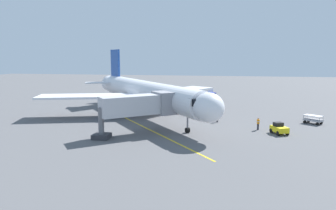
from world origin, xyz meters
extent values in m
plane|color=#565659|center=(0.00, 0.00, 0.00)|extent=(220.00, 220.00, 0.00)
cube|color=yellow|center=(0.53, 8.24, 0.01)|extent=(25.18, 31.38, 0.01)
cylinder|color=white|center=(0.53, 2.24, 4.10)|extent=(24.21, 28.92, 3.80)
ellipsoid|color=white|center=(-10.84, 16.45, 4.10)|extent=(5.32, 5.38, 3.61)
cone|color=white|center=(12.09, -12.21, 4.10)|extent=(4.54, 4.48, 3.42)
cube|color=black|center=(-9.96, 15.35, 4.65)|extent=(3.52, 3.27, 0.90)
cube|color=white|center=(-3.80, -6.00, 3.50)|extent=(12.88, 17.41, 0.36)
cylinder|color=#1E479E|center=(-3.37, -2.17, 2.00)|extent=(3.92, 4.09, 2.30)
cylinder|color=black|center=(-4.46, -0.80, 2.00)|extent=(1.76, 1.47, 2.10)
cube|color=white|center=(9.52, 4.66, 3.50)|extent=(17.83, 9.87, 0.36)
cylinder|color=#1E479E|center=(5.69, 5.08, 2.00)|extent=(3.92, 4.09, 2.30)
cylinder|color=black|center=(4.59, 6.45, 2.00)|extent=(1.76, 1.47, 2.10)
cube|color=#1E479E|center=(10.22, -9.87, 7.90)|extent=(3.28, 3.97, 7.20)
cube|color=white|center=(7.53, -11.63, 4.70)|extent=(5.52, 6.67, 0.24)
cube|color=white|center=(12.53, -7.63, 4.70)|extent=(6.84, 4.50, 0.24)
cylinder|color=slate|center=(-7.90, 12.78, 1.73)|extent=(0.24, 0.24, 2.77)
cylinder|color=black|center=(-7.90, 12.78, 0.35)|extent=(0.79, 0.83, 0.70)
cylinder|color=slate|center=(0.38, -1.73, 1.94)|extent=(0.24, 0.24, 2.77)
cylinder|color=black|center=(0.38, -1.73, 0.55)|extent=(1.04, 1.14, 1.10)
cylinder|color=slate|center=(4.44, 1.52, 1.94)|extent=(0.24, 0.24, 2.77)
cylinder|color=black|center=(4.44, 1.52, 0.55)|extent=(1.04, 1.14, 1.10)
cube|color=#B7B7BC|center=(-1.26, 14.89, 3.90)|extent=(8.65, 7.65, 2.50)
cube|color=gray|center=(-4.78, 12.07, 3.90)|extent=(4.19, 4.25, 3.00)
cylinder|color=slate|center=(2.25, 17.70, 1.95)|extent=(0.70, 0.70, 3.90)
cube|color=#333338|center=(2.25, 17.70, 0.30)|extent=(2.00, 2.00, 0.60)
cylinder|color=#23232D|center=(-17.35, 9.38, 0.44)|extent=(0.26, 0.26, 0.88)
cube|color=orange|center=(-17.35, 9.38, 1.18)|extent=(0.35, 0.44, 0.60)
cube|color=silver|center=(-17.35, 9.38, 1.18)|extent=(0.37, 0.46, 0.10)
sphere|color=#9E7051|center=(-17.35, 9.38, 1.60)|extent=(0.22, 0.22, 0.22)
cylinder|color=#23232D|center=(-11.65, 5.21, 0.44)|extent=(0.26, 0.26, 0.88)
cube|color=#D8EA19|center=(-11.65, 5.21, 1.18)|extent=(0.43, 0.34, 0.60)
cube|color=silver|center=(-11.65, 5.21, 1.18)|extent=(0.46, 0.36, 0.10)
sphere|color=tan|center=(-11.65, 5.21, 1.60)|extent=(0.22, 0.22, 0.22)
cube|color=#9E9EA3|center=(-25.99, 3.66, 0.56)|extent=(2.90, 2.72, 0.24)
cube|color=silver|center=(-25.99, 3.66, 1.23)|extent=(2.90, 2.72, 0.08)
cylinder|color=slate|center=(-27.31, 3.93, 0.96)|extent=(0.06, 0.06, 0.55)
cylinder|color=slate|center=(-26.53, 4.90, 0.96)|extent=(0.06, 0.06, 0.55)
cylinder|color=slate|center=(-25.44, 2.43, 0.96)|extent=(0.06, 0.06, 0.55)
cylinder|color=slate|center=(-24.66, 3.40, 0.96)|extent=(0.06, 0.06, 0.55)
cylinder|color=black|center=(-27.14, 3.75, 0.22)|extent=(0.50, 0.47, 0.44)
cylinder|color=black|center=(-26.32, 4.77, 0.22)|extent=(0.50, 0.47, 0.44)
cylinder|color=black|center=(-25.65, 2.56, 0.22)|extent=(0.50, 0.47, 0.44)
cylinder|color=black|center=(-24.84, 3.58, 0.22)|extent=(0.50, 0.47, 0.44)
cube|color=black|center=(4.44, -11.44, 0.65)|extent=(2.74, 2.48, 0.70)
cube|color=black|center=(4.70, -11.59, 1.25)|extent=(1.34, 1.41, 0.50)
cylinder|color=black|center=(3.42, -11.58, 0.30)|extent=(0.64, 0.53, 0.60)
cylinder|color=black|center=(4.10, -10.47, 0.30)|extent=(0.64, 0.53, 0.60)
cylinder|color=black|center=(4.79, -12.41, 0.30)|extent=(0.64, 0.53, 0.60)
cylinder|color=black|center=(5.46, -11.30, 0.30)|extent=(0.64, 0.53, 0.60)
cube|color=#2D3899|center=(-9.48, -20.55, 1.02)|extent=(2.48, 2.53, 1.20)
cube|color=black|center=(-10.06, -20.15, 1.22)|extent=(1.10, 1.49, 0.70)
cube|color=silver|center=(-7.88, -21.66, 1.52)|extent=(4.10, 3.70, 2.20)
cylinder|color=black|center=(-10.06, -20.94, 0.42)|extent=(0.83, 0.68, 0.84)
cylinder|color=black|center=(-9.32, -19.87, 0.42)|extent=(0.83, 0.68, 0.84)
cylinder|color=black|center=(-7.43, -22.77, 0.42)|extent=(0.83, 0.68, 0.84)
cylinder|color=black|center=(-6.69, -21.70, 0.42)|extent=(0.83, 0.68, 0.84)
cube|color=yellow|center=(-19.88, 11.24, 0.65)|extent=(2.31, 2.71, 0.70)
cube|color=black|center=(-19.76, 10.97, 1.25)|extent=(1.37, 1.27, 0.50)
cylinder|color=black|center=(-20.80, 11.71, 0.30)|extent=(0.47, 0.65, 0.60)
cylinder|color=black|center=(-19.61, 12.24, 0.30)|extent=(0.47, 0.65, 0.60)
cylinder|color=black|center=(-20.15, 10.25, 0.30)|extent=(0.47, 0.65, 0.60)
cylinder|color=black|center=(-18.96, 10.78, 0.30)|extent=(0.47, 0.65, 0.60)
camera|label=1|loc=(-12.67, 53.21, 10.16)|focal=33.33mm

